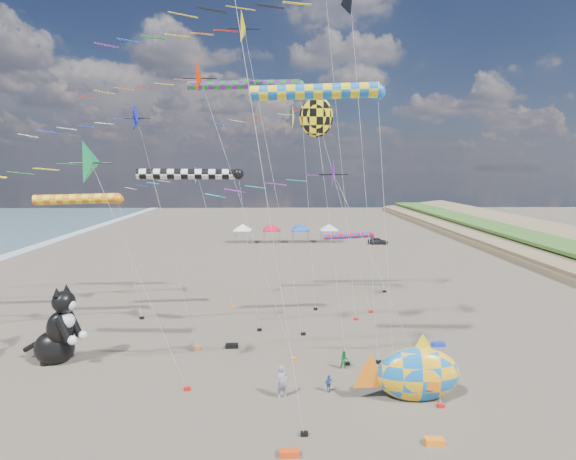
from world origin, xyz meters
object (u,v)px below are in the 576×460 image
Objects in this scene: child_green at (344,360)px; child_blue at (329,383)px; person_adult at (282,382)px; cat_inflatable at (57,324)px; parked_car at (378,241)px; fish_inflatable at (417,374)px.

child_blue is at bearing -117.09° from child_green.
person_adult is at bearing 159.81° from child_blue.
parked_car is at bearing 70.53° from cat_inflatable.
child_blue is at bearing 169.67° from fish_inflatable.
fish_inflatable is at bearing -26.92° from person_adult.
person_adult is 1.82× the size of child_blue.
parked_car is at bearing 46.88° from person_adult.
child_blue is at bearing -12.37° from person_adult.
child_green is 0.35× the size of parked_car.
fish_inflatable is at bearing 172.78° from parked_car.
child_green reaches higher than parked_car.
person_adult is at bearing -3.91° from cat_inflatable.
child_green is at bearing 168.00° from parked_car.
child_green is 3.26m from child_blue.
child_blue is (2.70, 0.59, -0.42)m from person_adult.
child_green is at bearing 132.17° from fish_inflatable.
person_adult reaches higher than child_blue.
person_adult is 0.55× the size of parked_car.
child_green is at bearing 16.38° from person_adult.
cat_inflatable is 23.13m from fish_inflatable.
cat_inflatable is 18.31m from child_blue.
fish_inflatable is 3.35× the size of person_adult.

